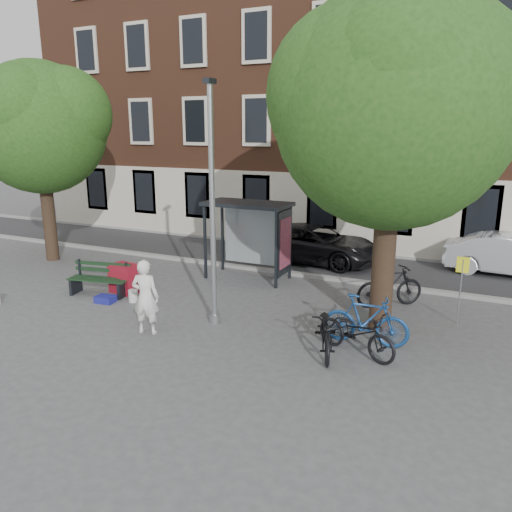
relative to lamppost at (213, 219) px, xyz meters
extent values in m
plane|color=#4C4C4F|center=(0.00, 0.00, -2.78)|extent=(90.00, 90.00, 0.00)
cube|color=#28282B|center=(0.00, 7.00, -2.78)|extent=(40.00, 4.00, 0.01)
cube|color=gray|center=(0.00, 5.00, -2.72)|extent=(40.00, 0.25, 0.12)
cube|color=gray|center=(0.00, 9.00, -2.72)|extent=(40.00, 0.25, 0.12)
cube|color=brown|center=(0.00, 13.00, 4.22)|extent=(30.00, 8.00, 14.00)
cylinder|color=#9EA0A3|center=(0.00, 0.00, 0.22)|extent=(0.14, 0.14, 6.00)
cylinder|color=#9EA0A3|center=(0.00, 0.00, -2.66)|extent=(0.28, 0.28, 0.24)
cube|color=#1E2328|center=(0.00, 0.00, 3.27)|extent=(0.18, 0.35, 0.12)
cylinder|color=black|center=(4.00, 1.50, -1.08)|extent=(0.56, 0.56, 3.40)
sphere|color=#204A16|center=(4.00, 1.50, 2.62)|extent=(5.60, 5.60, 5.60)
sphere|color=#204A16|center=(4.90, 1.90, 3.12)|extent=(3.92, 3.92, 3.92)
sphere|color=#204A16|center=(3.20, 1.20, 2.92)|extent=(4.20, 4.20, 4.20)
sphere|color=#204A16|center=(4.20, 0.60, 3.22)|extent=(3.64, 3.64, 3.64)
cylinder|color=black|center=(-9.00, 3.00, -1.18)|extent=(0.48, 0.48, 3.20)
sphere|color=#204A16|center=(-9.00, 3.00, 2.22)|extent=(4.80, 4.80, 4.80)
sphere|color=#204A16|center=(-8.10, 3.40, 2.72)|extent=(3.36, 3.36, 3.36)
sphere|color=#204A16|center=(-9.80, 2.70, 2.52)|extent=(3.60, 3.60, 3.60)
sphere|color=#204A16|center=(-8.80, 2.10, 2.82)|extent=(3.12, 3.12, 3.12)
cube|color=#1E2328|center=(-2.30, 3.40, -1.53)|extent=(0.08, 0.08, 2.50)
cube|color=#1E2328|center=(0.30, 3.40, -1.53)|extent=(0.08, 0.08, 2.50)
cube|color=#1E2328|center=(-2.30, 4.60, -1.53)|extent=(0.08, 0.08, 2.50)
cube|color=#1E2328|center=(0.30, 4.60, -1.53)|extent=(0.08, 0.08, 2.50)
cube|color=#1E2328|center=(-1.00, 4.00, -0.22)|extent=(2.85, 1.45, 0.12)
cube|color=#8C999E|center=(-1.00, 4.60, -1.41)|extent=(2.34, 0.04, 2.00)
cube|color=#1E2328|center=(0.30, 4.00, -1.41)|extent=(0.12, 1.14, 2.12)
cube|color=#D84C19|center=(0.37, 4.00, -1.41)|extent=(0.02, 0.90, 1.62)
imported|color=white|center=(-1.20, -1.30, -1.84)|extent=(0.77, 0.59, 1.89)
cube|color=#1E2328|center=(-5.13, 0.29, -2.54)|extent=(0.20, 0.60, 0.48)
cube|color=#1E2328|center=(-3.54, 0.61, -2.54)|extent=(0.20, 0.60, 0.48)
cube|color=black|center=(-4.30, 0.26, -2.28)|extent=(1.87, 0.50, 0.04)
cube|color=black|center=(-4.33, 0.45, -2.28)|extent=(1.87, 0.50, 0.04)
cube|color=black|center=(-4.37, 0.64, -2.28)|extent=(1.87, 0.50, 0.04)
cube|color=black|center=(-4.39, 0.74, -2.06)|extent=(1.86, 0.43, 0.11)
cube|color=black|center=(-4.39, 0.74, -1.87)|extent=(1.86, 0.43, 0.11)
imported|color=black|center=(3.84, -0.30, -2.25)|extent=(2.15, 1.38, 1.07)
imported|color=navy|center=(3.89, 0.33, -2.18)|extent=(2.06, 0.71, 1.22)
imported|color=black|center=(3.20, -0.50, -2.24)|extent=(1.41, 2.20, 1.09)
imported|color=black|center=(3.91, 3.23, -2.17)|extent=(1.94, 1.72, 1.22)
imported|color=black|center=(0.30, 7.08, -2.08)|extent=(5.23, 2.68, 1.41)
imported|color=#B6B8BE|center=(7.11, 8.24, -2.06)|extent=(4.42, 1.69, 1.44)
cube|color=maroon|center=(-3.78, 1.01, -2.33)|extent=(0.97, 0.72, 0.90)
cube|color=navy|center=(-3.71, 0.01, -2.68)|extent=(0.58, 0.45, 0.20)
cylinder|color=silver|center=(-3.00, 0.41, -2.60)|extent=(0.36, 0.36, 0.36)
cylinder|color=white|center=(-3.50, 1.75, -2.60)|extent=(0.37, 0.37, 0.36)
cylinder|color=#9EA0A3|center=(5.78, 2.66, -1.91)|extent=(0.04, 0.04, 1.75)
cube|color=#FCFB1C|center=(5.78, 2.66, -1.18)|extent=(0.31, 0.03, 0.41)
camera|label=1|loc=(6.24, -10.67, 2.17)|focal=35.00mm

